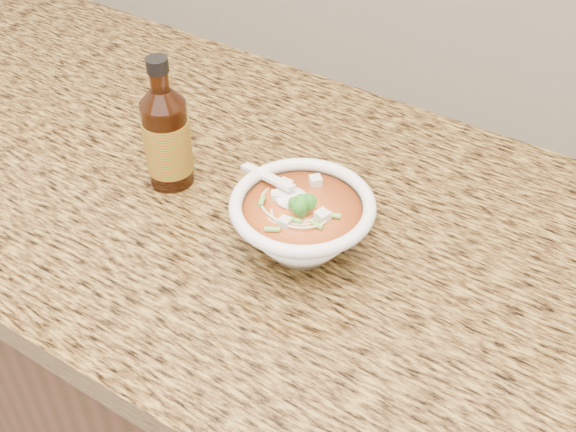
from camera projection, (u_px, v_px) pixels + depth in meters
The scene contains 4 objects.
cabinet at pixel (321, 428), 1.23m from camera, with size 4.00×0.65×0.86m, color #311E0E.
counter_slab at pixel (331, 235), 0.93m from camera, with size 4.00×0.68×0.04m, color olive.
soup_bowl at pixel (302, 224), 0.86m from camera, with size 0.19×0.17×0.10m.
hot_sauce_bottle at pixel (167, 138), 0.94m from camera, with size 0.07×0.07×0.19m.
Camera 1 is at (0.32, 1.07, 1.51)m, focal length 45.00 mm.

